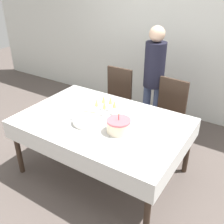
# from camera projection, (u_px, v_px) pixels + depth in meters

# --- Properties ---
(ground_plane) EXTENTS (12.00, 12.00, 0.00)m
(ground_plane) POSITION_uv_depth(u_px,v_px,m) (103.00, 171.00, 3.23)
(ground_plane) COLOR #564C47
(wall_back) EXTENTS (8.00, 0.05, 2.70)m
(wall_back) POSITION_uv_depth(u_px,v_px,m) (173.00, 32.00, 4.02)
(wall_back) COLOR silver
(wall_back) RESTS_ON ground_plane
(dining_table) EXTENTS (1.82, 1.23, 0.73)m
(dining_table) POSITION_uv_depth(u_px,v_px,m) (102.00, 128.00, 2.93)
(dining_table) COLOR white
(dining_table) RESTS_ON ground_plane
(dining_chair_far_left) EXTENTS (0.43, 0.43, 0.95)m
(dining_chair_far_left) POSITION_uv_depth(u_px,v_px,m) (116.00, 98.00, 3.86)
(dining_chair_far_left) COLOR #38281E
(dining_chair_far_left) RESTS_ON ground_plane
(dining_chair_far_right) EXTENTS (0.45, 0.45, 0.95)m
(dining_chair_far_right) POSITION_uv_depth(u_px,v_px,m) (168.00, 112.00, 3.48)
(dining_chair_far_right) COLOR #38281E
(dining_chair_far_right) RESTS_ON ground_plane
(birthday_cake) EXTENTS (0.24, 0.24, 0.21)m
(birthday_cake) POSITION_uv_depth(u_px,v_px,m) (119.00, 126.00, 2.64)
(birthday_cake) COLOR beige
(birthday_cake) RESTS_ON dining_table
(champagne_tray) EXTENTS (0.30, 0.30, 0.18)m
(champagne_tray) POSITION_uv_depth(u_px,v_px,m) (106.00, 107.00, 2.98)
(champagne_tray) COLOR silver
(champagne_tray) RESTS_ON dining_table
(plate_stack_main) EXTENTS (0.28, 0.28, 0.06)m
(plate_stack_main) POSITION_uv_depth(u_px,v_px,m) (86.00, 121.00, 2.81)
(plate_stack_main) COLOR silver
(plate_stack_main) RESTS_ON dining_table
(cake_knife) EXTENTS (0.30, 0.08, 0.00)m
(cake_knife) POSITION_uv_depth(u_px,v_px,m) (104.00, 139.00, 2.55)
(cake_knife) COLOR silver
(cake_knife) RESTS_ON dining_table
(fork_pile) EXTENTS (0.18, 0.10, 0.02)m
(fork_pile) POSITION_uv_depth(u_px,v_px,m) (78.00, 119.00, 2.88)
(fork_pile) COLOR silver
(fork_pile) RESTS_ON dining_table
(napkin_pile) EXTENTS (0.15, 0.15, 0.01)m
(napkin_pile) POSITION_uv_depth(u_px,v_px,m) (86.00, 115.00, 2.97)
(napkin_pile) COLOR #E0D166
(napkin_pile) RESTS_ON dining_table
(person_standing) EXTENTS (0.28, 0.28, 1.58)m
(person_standing) POSITION_uv_depth(u_px,v_px,m) (154.00, 73.00, 3.56)
(person_standing) COLOR #3F4C72
(person_standing) RESTS_ON ground_plane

